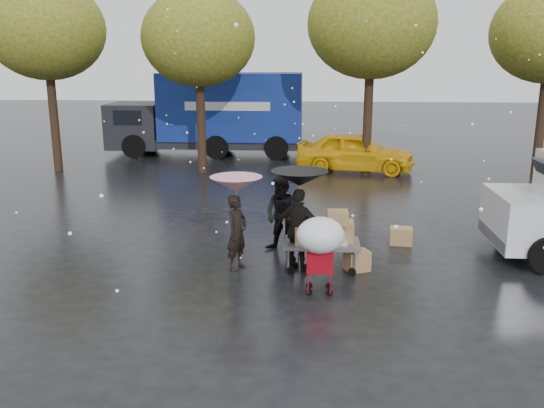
# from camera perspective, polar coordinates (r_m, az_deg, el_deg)

# --- Properties ---
(ground) EXTENTS (90.00, 90.00, 0.00)m
(ground) POSITION_cam_1_polar(r_m,az_deg,el_deg) (11.54, 1.02, -6.77)
(ground) COLOR black
(ground) RESTS_ON ground
(person_pink) EXTENTS (0.57, 0.66, 1.53)m
(person_pink) POSITION_cam_1_polar(r_m,az_deg,el_deg) (11.51, -3.49, -2.82)
(person_pink) COLOR black
(person_pink) RESTS_ON ground
(person_middle) EXTENTS (1.02, 0.95, 1.68)m
(person_middle) POSITION_cam_1_polar(r_m,az_deg,el_deg) (12.45, 1.01, -1.09)
(person_middle) COLOR black
(person_middle) RESTS_ON ground
(person_black) EXTENTS (1.07, 0.78, 1.68)m
(person_black) POSITION_cam_1_polar(r_m,az_deg,el_deg) (11.37, 2.69, -2.63)
(person_black) COLOR black
(person_black) RESTS_ON ground
(umbrella_pink) EXTENTS (1.03, 1.03, 1.90)m
(umbrella_pink) POSITION_cam_1_polar(r_m,az_deg,el_deg) (11.26, -3.57, 1.96)
(umbrella_pink) COLOR #4C4C4C
(umbrella_pink) RESTS_ON ground
(umbrella_black) EXTENTS (1.12, 1.12, 2.04)m
(umbrella_black) POSITION_cam_1_polar(r_m,az_deg,el_deg) (11.11, 2.75, 2.54)
(umbrella_black) COLOR #4C4C4C
(umbrella_black) RESTS_ON ground
(vendor_cart) EXTENTS (1.52, 0.80, 1.27)m
(vendor_cart) POSITION_cam_1_polar(r_m,az_deg,el_deg) (11.49, 5.37, -3.09)
(vendor_cart) COLOR slate
(vendor_cart) RESTS_ON ground
(shopping_cart) EXTENTS (0.84, 0.84, 1.46)m
(shopping_cart) POSITION_cam_1_polar(r_m,az_deg,el_deg) (10.12, 4.81, -3.50)
(shopping_cart) COLOR #AC0918
(shopping_cart) RESTS_ON ground
(blue_truck) EXTENTS (8.30, 2.60, 3.50)m
(blue_truck) POSITION_cam_1_polar(r_m,az_deg,el_deg) (25.20, -5.91, 8.85)
(blue_truck) COLOR navy
(blue_truck) RESTS_ON ground
(box_ground_near) EXTENTS (0.56, 0.51, 0.41)m
(box_ground_near) POSITION_cam_1_polar(r_m,az_deg,el_deg) (11.70, 8.43, -5.55)
(box_ground_near) COLOR olive
(box_ground_near) RESTS_ON ground
(box_ground_far) EXTENTS (0.53, 0.44, 0.39)m
(box_ground_far) POSITION_cam_1_polar(r_m,az_deg,el_deg) (13.48, 12.66, -3.10)
(box_ground_far) COLOR olive
(box_ground_far) RESTS_ON ground
(yellow_taxi) EXTENTS (4.57, 2.53, 1.47)m
(yellow_taxi) POSITION_cam_1_polar(r_m,az_deg,el_deg) (21.66, 8.25, 5.15)
(yellow_taxi) COLOR #EFAD0C
(yellow_taxi) RESTS_ON ground
(tree_row) EXTENTS (21.60, 4.40, 7.12)m
(tree_row) POSITION_cam_1_polar(r_m,az_deg,el_deg) (20.79, 1.29, 16.77)
(tree_row) COLOR black
(tree_row) RESTS_ON ground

